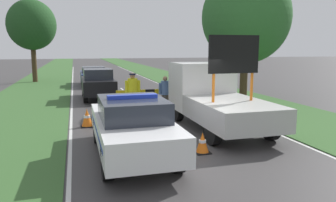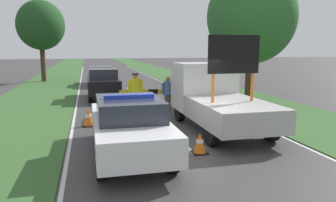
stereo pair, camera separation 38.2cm
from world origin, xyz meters
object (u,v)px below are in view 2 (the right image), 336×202
queued_car_sedan_black (103,83)px  pedestrian_civilian (168,91)px  work_truck (215,96)px  queued_car_hatch_blue (100,75)px  roadside_tree_near_right (251,17)px  police_officer (135,90)px  roadside_tree_near_left (41,25)px  police_car (129,125)px  road_barrier (148,93)px  traffic_cone_near_truck (141,102)px  traffic_cone_centre_front (200,143)px  traffic_cone_near_police (89,117)px

queued_car_sedan_black → pedestrian_civilian: bearing=118.0°
work_truck → queued_car_hatch_blue: bearing=-75.3°
queued_car_hatch_blue → roadside_tree_near_right: bearing=129.3°
police_officer → roadside_tree_near_left: (-5.55, 15.72, 3.59)m
police_car → roadside_tree_near_right: (7.64, 7.97, 3.65)m
road_barrier → roadside_tree_near_right: 7.26m
work_truck → traffic_cone_near_truck: (-2.07, 3.86, -0.77)m
traffic_cone_centre_front → traffic_cone_near_truck: size_ratio=0.82×
queued_car_hatch_blue → roadside_tree_near_left: size_ratio=0.68×
road_barrier → traffic_cone_centre_front: bearing=-92.6°
traffic_cone_centre_front → queued_car_hatch_blue: (-1.93, 17.67, 0.49)m
work_truck → traffic_cone_near_truck: work_truck is taller
work_truck → roadside_tree_near_right: roadside_tree_near_right is taller
work_truck → queued_car_sedan_black: 8.57m
police_car → queued_car_sedan_black: queued_car_sedan_black is taller
roadside_tree_near_left → pedestrian_civilian: bearing=-65.6°
traffic_cone_near_police → queued_car_sedan_black: size_ratio=0.16×
police_officer → pedestrian_civilian: police_officer is taller
police_car → traffic_cone_near_police: size_ratio=7.35×
pedestrian_civilian → roadside_tree_near_left: roadside_tree_near_left is taller
police_officer → traffic_cone_near_truck: (0.43, 1.16, -0.73)m
road_barrier → queued_car_hatch_blue: 11.35m
traffic_cone_near_police → roadside_tree_near_left: bearing=101.7°
traffic_cone_near_police → pedestrian_civilian: bearing=27.1°
police_officer → queued_car_sedan_black: (-1.10, 5.07, -0.21)m
queued_car_sedan_black → roadside_tree_near_left: bearing=-67.4°
police_officer → traffic_cone_near_truck: bearing=-137.3°
road_barrier → traffic_cone_centre_front: 6.46m
police_officer → roadside_tree_near_right: size_ratio=0.26×
roadside_tree_near_left → roadside_tree_near_right: (12.26, -12.98, -0.20)m
police_car → roadside_tree_near_left: bearing=98.4°
pedestrian_civilian → traffic_cone_near_police: 3.92m
queued_car_sedan_black → work_truck: bearing=114.9°
police_officer → roadside_tree_near_left: size_ratio=0.27×
traffic_cone_centre_front → police_car: bearing=171.1°
traffic_cone_centre_front → pedestrian_civilian: bearing=84.8°
work_truck → police_officer: size_ratio=2.98×
traffic_cone_near_police → work_truck: bearing=-14.5°
police_officer → traffic_cone_centre_front: (0.96, -5.53, -0.79)m
queued_car_sedan_black → roadside_tree_near_right: (7.82, -2.33, 3.61)m
police_car → traffic_cone_near_truck: (1.36, 6.40, -0.47)m
road_barrier → roadside_tree_near_right: (5.99, 1.83, 3.68)m
queued_car_sedan_black → roadside_tree_near_right: 8.92m
traffic_cone_near_truck → roadside_tree_near_left: size_ratio=0.10×
traffic_cone_near_police → roadside_tree_near_right: (8.68, 4.29, 4.15)m
traffic_cone_near_police → queued_car_hatch_blue: bearing=85.8°
police_officer → traffic_cone_near_police: (-1.97, -1.55, -0.75)m
pedestrian_civilian → police_officer: bearing=176.7°
queued_car_sedan_black → queued_car_hatch_blue: queued_car_sedan_black is taller
traffic_cone_near_police → traffic_cone_near_truck: traffic_cone_near_truck is taller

